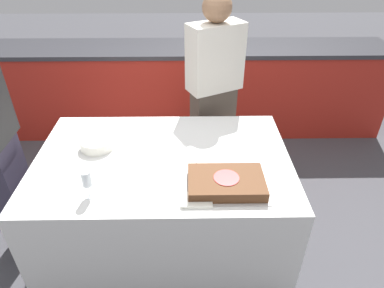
% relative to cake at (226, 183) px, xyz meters
% --- Properties ---
extents(ground_plane, '(14.00, 14.00, 0.00)m').
position_rel_cake_xyz_m(ground_plane, '(-0.37, 0.29, -0.76)').
color(ground_plane, '#424247').
extents(back_counter, '(4.40, 0.58, 0.92)m').
position_rel_cake_xyz_m(back_counter, '(-0.37, 1.89, -0.30)').
color(back_counter, '#A82319').
rests_on(back_counter, ground_plane).
extents(dining_table, '(1.61, 1.05, 0.73)m').
position_rel_cake_xyz_m(dining_table, '(-0.37, 0.29, -0.40)').
color(dining_table, white).
rests_on(dining_table, ground_plane).
extents(cake, '(0.46, 0.31, 0.07)m').
position_rel_cake_xyz_m(cake, '(0.00, 0.00, 0.00)').
color(cake, '#B7B2AD').
rests_on(cake, dining_table).
extents(plate_stack, '(0.22, 0.22, 0.07)m').
position_rel_cake_xyz_m(plate_stack, '(-0.80, 0.41, 0.00)').
color(plate_stack, white).
rests_on(plate_stack, dining_table).
extents(wine_glass, '(0.07, 0.07, 0.17)m').
position_rel_cake_xyz_m(wine_glass, '(-0.75, -0.06, 0.08)').
color(wine_glass, white).
rests_on(wine_glass, dining_table).
extents(side_plate_near_cake, '(0.18, 0.18, 0.00)m').
position_rel_cake_xyz_m(side_plate_near_cake, '(-0.08, 0.27, -0.03)').
color(side_plate_near_cake, white).
rests_on(side_plate_near_cake, dining_table).
extents(utensil_pile, '(0.17, 0.11, 0.02)m').
position_rel_cake_xyz_m(utensil_pile, '(-0.17, -0.11, -0.02)').
color(utensil_pile, white).
rests_on(utensil_pile, dining_table).
extents(person_cutting_cake, '(0.46, 0.36, 1.58)m').
position_rel_cake_xyz_m(person_cutting_cake, '(0.00, 1.03, 0.05)').
color(person_cutting_cake, '#4C4238').
rests_on(person_cutting_cake, ground_plane).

